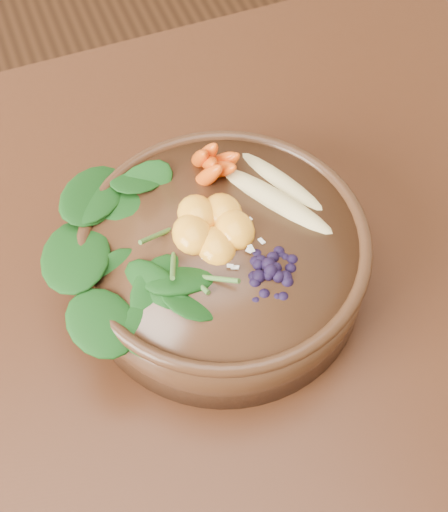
% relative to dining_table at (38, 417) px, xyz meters
% --- Properties ---
extents(dining_table, '(1.60, 0.90, 0.75)m').
position_rel_dining_table_xyz_m(dining_table, '(0.00, 0.00, 0.00)').
color(dining_table, '#331C0C').
rests_on(dining_table, ground).
extents(stoneware_bowl, '(0.38, 0.38, 0.08)m').
position_rel_dining_table_xyz_m(stoneware_bowl, '(0.23, 0.04, 0.13)').
color(stoneware_bowl, '#442817').
rests_on(stoneware_bowl, dining_table).
extents(kale_heap, '(0.24, 0.23, 0.04)m').
position_rel_dining_table_xyz_m(kale_heap, '(0.17, 0.07, 0.19)').
color(kale_heap, '#164314').
rests_on(kale_heap, stoneware_bowl).
extents(carrot_cluster, '(0.08, 0.08, 0.08)m').
position_rel_dining_table_xyz_m(carrot_cluster, '(0.25, 0.13, 0.21)').
color(carrot_cluster, '#E14F12').
rests_on(carrot_cluster, stoneware_bowl).
extents(banana_halves, '(0.11, 0.17, 0.03)m').
position_rel_dining_table_xyz_m(banana_halves, '(0.31, 0.07, 0.19)').
color(banana_halves, '#E0CC84').
rests_on(banana_halves, stoneware_bowl).
extents(mandarin_cluster, '(0.11, 0.12, 0.03)m').
position_rel_dining_table_xyz_m(mandarin_cluster, '(0.23, 0.05, 0.19)').
color(mandarin_cluster, '#FFA224').
rests_on(mandarin_cluster, stoneware_bowl).
extents(blueberry_pile, '(0.16, 0.15, 0.04)m').
position_rel_dining_table_xyz_m(blueberry_pile, '(0.26, -0.02, 0.19)').
color(blueberry_pile, black).
rests_on(blueberry_pile, stoneware_bowl).
extents(coconut_flakes, '(0.11, 0.10, 0.01)m').
position_rel_dining_table_xyz_m(coconut_flakes, '(0.24, 0.02, 0.18)').
color(coconut_flakes, white).
rests_on(coconut_flakes, stoneware_bowl).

